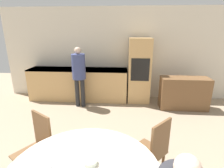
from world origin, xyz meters
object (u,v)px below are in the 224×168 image
at_px(chair_far_right, 153,149).
at_px(bowl_near, 90,162).
at_px(chair_far_left, 38,145).
at_px(sideboard, 184,93).
at_px(oven_unit, 139,71).
at_px(person_standing, 79,71).

height_order(chair_far_right, bowl_near, chair_far_right).
distance_m(chair_far_left, chair_far_right, 1.52).
bearing_deg(sideboard, chair_far_right, -115.19).
bearing_deg(chair_far_right, oven_unit, -136.93).
bearing_deg(chair_far_left, oven_unit, 95.58).
bearing_deg(person_standing, bowl_near, -73.67).
bearing_deg(person_standing, sideboard, 1.60).
bearing_deg(bowl_near, sideboard, 58.38).
relative_size(chair_far_left, chair_far_right, 1.00).
distance_m(chair_far_left, person_standing, 2.44).
xyz_separation_m(chair_far_left, person_standing, (-0.04, 2.39, 0.45)).
bearing_deg(person_standing, chair_far_left, -89.03).
relative_size(sideboard, chair_far_right, 1.27).
bearing_deg(chair_far_right, chair_far_left, -45.51).
height_order(oven_unit, sideboard, oven_unit).
height_order(sideboard, person_standing, person_standing).
xyz_separation_m(chair_far_right, bowl_near, (-0.70, -0.56, 0.24)).
relative_size(chair_far_left, person_standing, 0.60).
bearing_deg(bowl_near, chair_far_left, 146.92).
xyz_separation_m(sideboard, person_standing, (-2.71, -0.08, 0.56)).
xyz_separation_m(oven_unit, chair_far_left, (-1.53, -2.91, -0.37)).
relative_size(sideboard, person_standing, 0.76).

